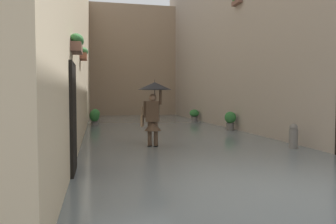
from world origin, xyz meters
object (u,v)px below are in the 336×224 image
at_px(potted_plant_mid_right, 95,117).
at_px(mooring_bollard, 293,137).
at_px(potted_plant_mid_left, 230,120).
at_px(potted_plant_near_right, 95,115).
at_px(person_wading, 154,101).
at_px(potted_plant_near_left, 194,115).

height_order(potted_plant_mid_right, mooring_bollard, potted_plant_mid_right).
bearing_deg(potted_plant_mid_left, potted_plant_near_right, -42.85).
distance_m(potted_plant_near_right, mooring_bollard, 11.52).
height_order(person_wading, potted_plant_mid_left, person_wading).
distance_m(potted_plant_mid_left, potted_plant_near_left, 5.15).
relative_size(person_wading, potted_plant_mid_right, 2.41).
xyz_separation_m(potted_plant_near_left, mooring_bollard, (0.13, 10.01, -0.04)).
height_order(person_wading, potted_plant_near_right, person_wading).
xyz_separation_m(potted_plant_mid_left, potted_plant_near_left, (0.04, -5.15, -0.07)).
distance_m(person_wading, potted_plant_near_right, 9.13).
xyz_separation_m(person_wading, potted_plant_mid_right, (1.74, -7.31, -0.93)).
relative_size(potted_plant_mid_right, mooring_bollard, 1.08).
relative_size(potted_plant_mid_left, mooring_bollard, 1.12).
distance_m(person_wading, potted_plant_near_left, 9.70).
height_order(potted_plant_mid_left, mooring_bollard, potted_plant_mid_left).
relative_size(potted_plant_near_left, mooring_bollard, 0.96).
height_order(person_wading, potted_plant_near_left, person_wading).
bearing_deg(potted_plant_mid_left, potted_plant_near_left, -89.60).
height_order(potted_plant_mid_right, potted_plant_mid_left, potted_plant_mid_left).
height_order(person_wading, potted_plant_mid_right, person_wading).
bearing_deg(mooring_bollard, potted_plant_mid_left, -92.00).
bearing_deg(potted_plant_near_right, potted_plant_mid_left, 137.15).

